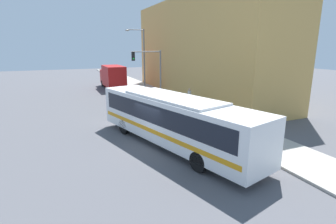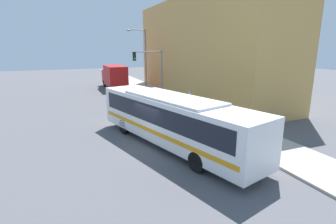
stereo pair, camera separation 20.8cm
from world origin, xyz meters
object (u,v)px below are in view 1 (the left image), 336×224
at_px(traffic_light_pole, 151,66).
at_px(pedestrian_near_corner, 189,97).
at_px(delivery_truck, 113,76).
at_px(street_lamp, 142,56).
at_px(fire_hydrant, 199,114).
at_px(city_bus, 172,117).

height_order(traffic_light_pole, pedestrian_near_corner, traffic_light_pole).
relative_size(delivery_truck, traffic_light_pole, 1.38).
bearing_deg(street_lamp, fire_hydrant, -89.82).
xyz_separation_m(delivery_truck, street_lamp, (2.90, -4.77, 2.96)).
distance_m(city_bus, delivery_truck, 23.70).
xyz_separation_m(traffic_light_pole, street_lamp, (0.92, 5.89, 0.92)).
bearing_deg(city_bus, traffic_light_pole, 60.63).
xyz_separation_m(street_lamp, pedestrian_near_corner, (1.32, -10.52, -3.63)).
bearing_deg(fire_hydrant, traffic_light_pole, 96.33).
bearing_deg(street_lamp, pedestrian_near_corner, -82.83).
relative_size(delivery_truck, fire_hydrant, 9.90).
bearing_deg(traffic_light_pole, delivery_truck, 100.52).
distance_m(delivery_truck, pedestrian_near_corner, 15.88).
relative_size(delivery_truck, pedestrian_near_corner, 4.02).
bearing_deg(city_bus, pedestrian_near_corner, 41.35).
xyz_separation_m(city_bus, street_lamp, (4.21, 18.89, 2.93)).
relative_size(city_bus, traffic_light_pole, 2.36).
distance_m(city_bus, pedestrian_near_corner, 10.06).
bearing_deg(city_bus, fire_hydrant, 29.81).
bearing_deg(fire_hydrant, street_lamp, 90.18).
relative_size(delivery_truck, street_lamp, 0.94).
height_order(delivery_truck, fire_hydrant, delivery_truck).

